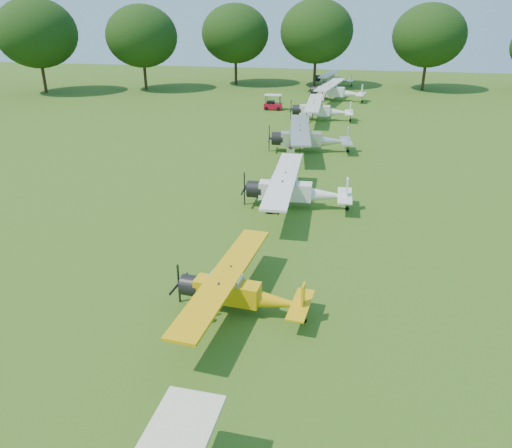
{
  "coord_description": "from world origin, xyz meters",
  "views": [
    {
      "loc": [
        4.45,
        -24.48,
        11.89
      ],
      "look_at": [
        -0.13,
        -1.14,
        1.4
      ],
      "focal_mm": 35.0,
      "sensor_mm": 36.0,
      "label": 1
    }
  ],
  "objects_px": {
    "aircraft_4": "(307,137)",
    "aircraft_7": "(333,78)",
    "aircraft_2": "(237,290)",
    "golf_cart": "(273,105)",
    "aircraft_6": "(335,90)",
    "aircraft_5": "(320,109)",
    "aircraft_3": "(294,189)"
  },
  "relations": [
    {
      "from": "aircraft_7",
      "to": "aircraft_5",
      "type": "bearing_deg",
      "value": -81.22
    },
    {
      "from": "aircraft_4",
      "to": "aircraft_5",
      "type": "bearing_deg",
      "value": 82.54
    },
    {
      "from": "aircraft_4",
      "to": "aircraft_6",
      "type": "xyz_separation_m",
      "value": [
        1.1,
        26.18,
        0.04
      ]
    },
    {
      "from": "aircraft_3",
      "to": "golf_cart",
      "type": "height_order",
      "value": "aircraft_3"
    },
    {
      "from": "aircraft_2",
      "to": "aircraft_3",
      "type": "distance_m",
      "value": 12.24
    },
    {
      "from": "aircraft_4",
      "to": "golf_cart",
      "type": "xyz_separation_m",
      "value": [
        -6.06,
        18.36,
        -0.72
      ]
    },
    {
      "from": "aircraft_4",
      "to": "aircraft_7",
      "type": "height_order",
      "value": "aircraft_4"
    },
    {
      "from": "aircraft_2",
      "to": "golf_cart",
      "type": "distance_m",
      "value": 44.22
    },
    {
      "from": "aircraft_4",
      "to": "golf_cart",
      "type": "distance_m",
      "value": 19.35
    },
    {
      "from": "aircraft_6",
      "to": "golf_cart",
      "type": "height_order",
      "value": "aircraft_6"
    },
    {
      "from": "golf_cart",
      "to": "aircraft_2",
      "type": "bearing_deg",
      "value": -83.47
    },
    {
      "from": "aircraft_3",
      "to": "aircraft_7",
      "type": "bearing_deg",
      "value": 88.63
    },
    {
      "from": "aircraft_2",
      "to": "aircraft_5",
      "type": "relative_size",
      "value": 0.84
    },
    {
      "from": "aircraft_7",
      "to": "golf_cart",
      "type": "height_order",
      "value": "aircraft_7"
    },
    {
      "from": "aircraft_5",
      "to": "aircraft_7",
      "type": "distance_m",
      "value": 26.95
    },
    {
      "from": "aircraft_5",
      "to": "golf_cart",
      "type": "xyz_separation_m",
      "value": [
        -6.11,
        5.11,
        -0.67
      ]
    },
    {
      "from": "aircraft_3",
      "to": "aircraft_7",
      "type": "height_order",
      "value": "aircraft_3"
    },
    {
      "from": "aircraft_6",
      "to": "golf_cart",
      "type": "relative_size",
      "value": 5.52
    },
    {
      "from": "aircraft_5",
      "to": "aircraft_7",
      "type": "relative_size",
      "value": 1.1
    },
    {
      "from": "aircraft_3",
      "to": "aircraft_5",
      "type": "xyz_separation_m",
      "value": [
        -0.42,
        26.53,
        0.01
      ]
    },
    {
      "from": "aircraft_6",
      "to": "aircraft_7",
      "type": "height_order",
      "value": "aircraft_6"
    },
    {
      "from": "aircraft_4",
      "to": "golf_cart",
      "type": "height_order",
      "value": "aircraft_4"
    },
    {
      "from": "aircraft_6",
      "to": "aircraft_2",
      "type": "bearing_deg",
      "value": -82.33
    },
    {
      "from": "aircraft_2",
      "to": "golf_cart",
      "type": "xyz_separation_m",
      "value": [
        -5.71,
        43.85,
        -0.45
      ]
    },
    {
      "from": "aircraft_3",
      "to": "aircraft_6",
      "type": "bearing_deg",
      "value": 87.24
    },
    {
      "from": "aircraft_2",
      "to": "aircraft_6",
      "type": "relative_size",
      "value": 0.77
    },
    {
      "from": "aircraft_3",
      "to": "golf_cart",
      "type": "bearing_deg",
      "value": 99.81
    },
    {
      "from": "aircraft_5",
      "to": "golf_cart",
      "type": "bearing_deg",
      "value": 138.35
    },
    {
      "from": "aircraft_4",
      "to": "aircraft_7",
      "type": "distance_m",
      "value": 40.2
    },
    {
      "from": "aircraft_4",
      "to": "aircraft_6",
      "type": "relative_size",
      "value": 0.97
    },
    {
      "from": "aircraft_2",
      "to": "aircraft_4",
      "type": "xyz_separation_m",
      "value": [
        0.34,
        25.49,
        0.27
      ]
    },
    {
      "from": "aircraft_4",
      "to": "aircraft_5",
      "type": "xyz_separation_m",
      "value": [
        0.05,
        13.24,
        -0.05
      ]
    }
  ]
}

